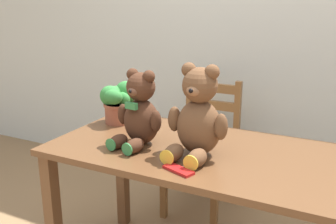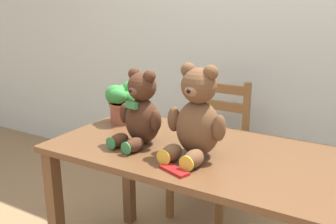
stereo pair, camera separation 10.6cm
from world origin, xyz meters
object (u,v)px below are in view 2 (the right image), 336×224
at_px(potted_plant, 123,100).
at_px(chocolate_bar, 174,170).
at_px(teddy_bear_left, 141,112).
at_px(wooden_chair_behind, 212,146).
at_px(teddy_bear_right, 197,118).

xyz_separation_m(potted_plant, chocolate_bar, (0.57, -0.43, -0.12)).
distance_m(teddy_bear_left, chocolate_bar, 0.38).
xyz_separation_m(wooden_chair_behind, chocolate_bar, (0.27, -0.99, 0.29)).
height_order(potted_plant, chocolate_bar, potted_plant).
xyz_separation_m(teddy_bear_right, chocolate_bar, (0.00, -0.19, -0.17)).
height_order(teddy_bear_left, chocolate_bar, teddy_bear_left).
relative_size(teddy_bear_left, teddy_bear_right, 0.88).
relative_size(wooden_chair_behind, teddy_bear_left, 2.50).
bearing_deg(potted_plant, wooden_chair_behind, 62.38).
height_order(teddy_bear_left, potted_plant, teddy_bear_left).
relative_size(potted_plant, chocolate_bar, 1.70).
bearing_deg(wooden_chair_behind, chocolate_bar, 105.27).
bearing_deg(chocolate_bar, teddy_bear_right, 90.03).
bearing_deg(wooden_chair_behind, teddy_bear_left, 88.68).
height_order(teddy_bear_right, potted_plant, teddy_bear_right).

